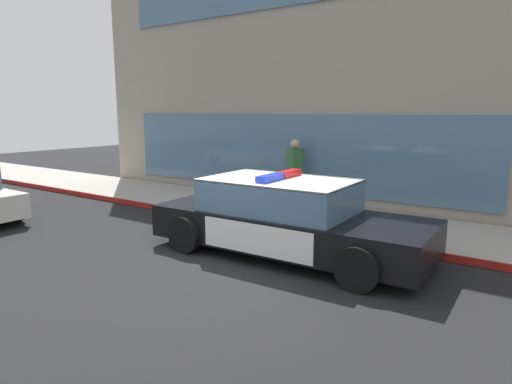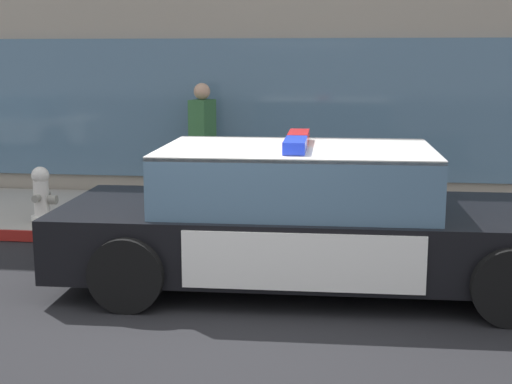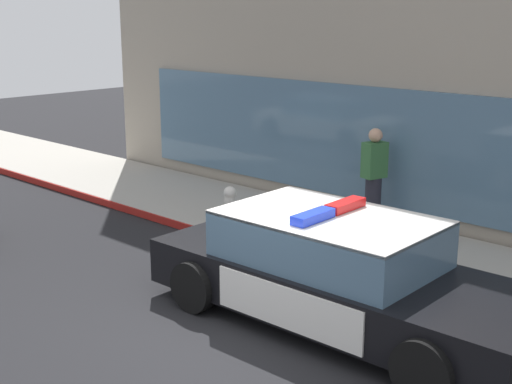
{
  "view_description": "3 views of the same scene",
  "coord_description": "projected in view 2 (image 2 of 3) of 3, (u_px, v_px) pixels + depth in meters",
  "views": [
    {
      "loc": [
        4.71,
        -5.82,
        2.57
      ],
      "look_at": [
        -0.21,
        1.33,
        0.99
      ],
      "focal_mm": 31.1,
      "sensor_mm": 36.0,
      "label": 1
    },
    {
      "loc": [
        1.09,
        -6.02,
        2.25
      ],
      "look_at": [
        0.1,
        1.69,
        0.78
      ],
      "focal_mm": 50.68,
      "sensor_mm": 36.0,
      "label": 2
    },
    {
      "loc": [
        5.58,
        -5.76,
        3.82
      ],
      "look_at": [
        -1.29,
        1.62,
        1.21
      ],
      "focal_mm": 49.57,
      "sensor_mm": 36.0,
      "label": 3
    }
  ],
  "objects": [
    {
      "name": "ground",
      "position": [
        221.0,
        312.0,
        6.42
      ],
      "size": [
        48.0,
        48.0,
        0.0
      ],
      "primitive_type": "plane",
      "color": "black"
    },
    {
      "name": "sidewalk",
      "position": [
        266.0,
        218.0,
        9.79
      ],
      "size": [
        48.0,
        2.65,
        0.15
      ],
      "primitive_type": "cube",
      "color": "#A39E93",
      "rests_on": "ground"
    },
    {
      "name": "curb_red_paint",
      "position": [
        252.0,
        244.0,
        8.48
      ],
      "size": [
        28.8,
        0.04,
        0.14
      ],
      "primitive_type": "cube",
      "color": "maroon",
      "rests_on": "ground"
    },
    {
      "name": "police_cruiser",
      "position": [
        311.0,
        218.0,
        7.08
      ],
      "size": [
        5.05,
        2.17,
        1.49
      ],
      "rotation": [
        0.0,
        0.0,
        0.02
      ],
      "color": "black",
      "rests_on": "ground"
    },
    {
      "name": "fire_hydrant",
      "position": [
        42.0,
        196.0,
        9.13
      ],
      "size": [
        0.34,
        0.39,
        0.73
      ],
      "color": "silver",
      "rests_on": "sidewalk"
    },
    {
      "name": "pedestrian_on_sidewalk",
      "position": [
        203.0,
        141.0,
        10.58
      ],
      "size": [
        0.36,
        0.46,
        1.71
      ],
      "rotation": [
        0.0,
        0.0,
        2.87
      ],
      "color": "#23232D",
      "rests_on": "sidewalk"
    }
  ]
}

